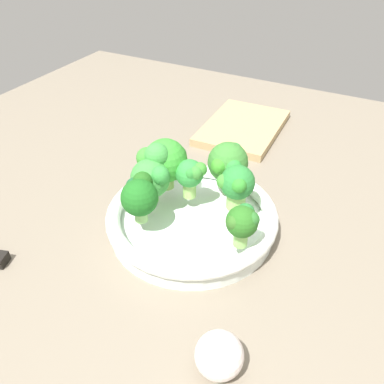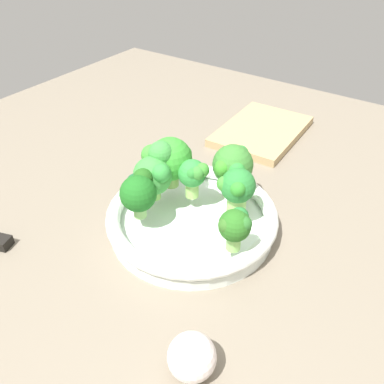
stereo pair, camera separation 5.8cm
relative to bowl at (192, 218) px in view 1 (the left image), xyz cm
name	(u,v)px [view 1 (the left image)]	position (x,y,z in cm)	size (l,w,h in cm)	color
ground_plane	(178,243)	(2.63, -1.07, -3.22)	(130.00, 130.00, 2.50)	#796E5D
bowl	(192,218)	(0.00, 0.00, 0.00)	(25.41, 25.41, 3.87)	white
broccoli_floret_0	(236,185)	(-3.13, 5.45, 5.99)	(5.16, 5.20, 6.92)	#90CA61
broccoli_floret_1	(228,163)	(-7.64, 2.18, 6.11)	(6.86, 6.22, 7.39)	#94C758
broccoli_floret_2	(191,175)	(-2.48, -1.48, 5.95)	(4.19, 4.72, 6.23)	#96C461
broccoli_floret_3	(243,221)	(3.62, 9.12, 5.76)	(4.93, 4.28, 6.00)	#8CCD64
broccoli_floret_4	(140,195)	(5.24, -5.35, 5.93)	(5.97, 5.52, 6.59)	#89BE68
broccoli_floret_5	(151,179)	(1.20, -6.07, 5.94)	(6.07, 6.38, 6.91)	#85BE58
broccoli_floret_6	(164,160)	(-2.77, -6.23, 6.90)	(7.11, 6.96, 8.50)	#89B057
cutting_board	(243,128)	(-32.76, -4.91, -1.17)	(21.43, 14.81, 1.60)	tan
garlic_bulb	(219,355)	(18.87, 13.03, 0.63)	(5.21, 5.21, 5.21)	silver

